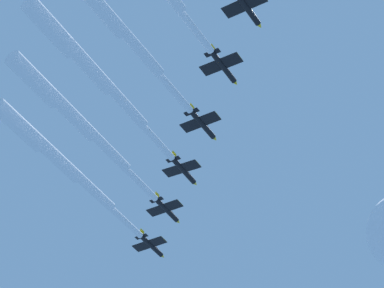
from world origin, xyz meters
TOP-DOWN VIEW (x-y plane):
  - jet_lead at (28.53, 4.59)m, footprint 20.12×57.45m
  - jet_port_inner at (20.29, 15.30)m, footprint 19.47×56.19m
  - jet_starboard_inner at (12.03, 26.14)m, footprint 18.83×55.16m
  - jet_port_mid at (4.93, 38.14)m, footprint 19.88×55.86m

SIDE VIEW (x-z plane):
  - jet_starboard_inner at x=12.03m, z-range 153.74..157.68m
  - jet_port_mid at x=4.93m, z-range 153.93..157.76m
  - jet_port_inner at x=20.29m, z-range 154.32..158.10m
  - jet_lead at x=28.53m, z-range 154.74..158.53m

